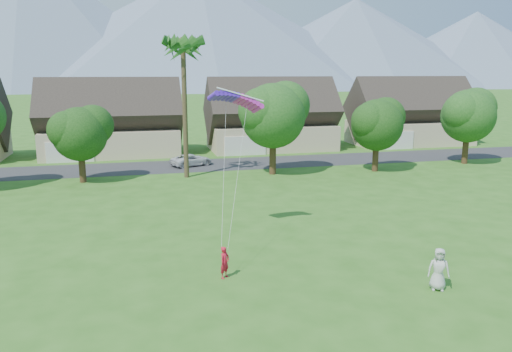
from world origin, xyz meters
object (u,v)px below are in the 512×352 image
object	(u,v)px
watcher	(439,269)
parked_car	(192,160)
kite_flyer	(225,262)
parafoil_kite	(236,98)

from	to	relation	value
watcher	parked_car	world-z (taller)	watcher
kite_flyer	watcher	bearing A→B (deg)	-63.35
parked_car	parafoil_kite	world-z (taller)	parafoil_kite
parafoil_kite	parked_car	bearing A→B (deg)	79.20
parked_car	parafoil_kite	distance (m)	23.75
watcher	parafoil_kite	size ratio (longest dim) A/B	0.60
kite_flyer	watcher	distance (m)	9.60
kite_flyer	parafoil_kite	xyz separation A→B (m)	(1.86, 6.06, 7.26)
kite_flyer	watcher	world-z (taller)	watcher
kite_flyer	parafoil_kite	world-z (taller)	parafoil_kite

